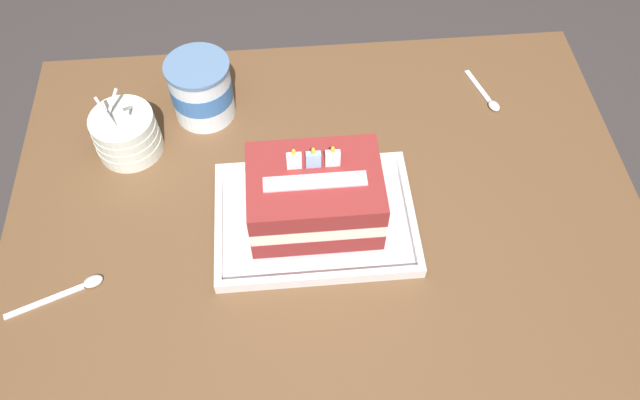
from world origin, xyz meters
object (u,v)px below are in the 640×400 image
at_px(birthday_cake, 315,196).
at_px(ice_cream_tub, 201,89).
at_px(bowl_stack, 126,134).
at_px(serving_spoon_by_bowls, 489,99).
at_px(foil_tray, 315,220).
at_px(serving_spoon_near_tray, 76,288).

relative_size(birthday_cake, ice_cream_tub, 1.73).
height_order(bowl_stack, ice_cream_tub, bowl_stack).
bearing_deg(ice_cream_tub, serving_spoon_by_bowls, -1.85).
xyz_separation_m(foil_tray, birthday_cake, (0.00, 0.00, 0.07)).
xyz_separation_m(ice_cream_tub, serving_spoon_by_bowls, (0.56, -0.02, -0.06)).
bearing_deg(foil_tray, ice_cream_tub, 125.06).
height_order(ice_cream_tub, serving_spoon_by_bowls, ice_cream_tub).
bearing_deg(serving_spoon_near_tray, foil_tray, 13.66).
distance_m(foil_tray, bowl_stack, 0.38).
height_order(bowl_stack, serving_spoon_near_tray, bowl_stack).
bearing_deg(birthday_cake, serving_spoon_by_bowls, 34.87).
distance_m(birthday_cake, bowl_stack, 0.38).
bearing_deg(birthday_cake, foil_tray, -90.00).
bearing_deg(serving_spoon_by_bowls, serving_spoon_near_tray, -155.19).
xyz_separation_m(foil_tray, ice_cream_tub, (-0.19, 0.27, 0.06)).
height_order(foil_tray, serving_spoon_near_tray, foil_tray).
relative_size(birthday_cake, serving_spoon_by_bowls, 1.77).
height_order(foil_tray, bowl_stack, bowl_stack).
relative_size(bowl_stack, serving_spoon_near_tray, 0.89).
height_order(ice_cream_tub, serving_spoon_near_tray, ice_cream_tub).
distance_m(birthday_cake, ice_cream_tub, 0.33).
xyz_separation_m(bowl_stack, serving_spoon_near_tray, (-0.06, -0.29, -0.04)).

